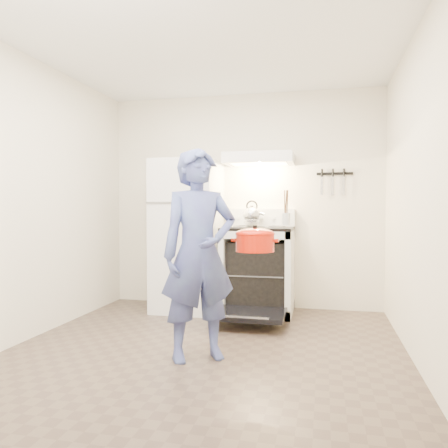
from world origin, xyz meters
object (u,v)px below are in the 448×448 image
at_px(stove_body, 258,271).
at_px(person, 199,254).
at_px(refrigerator, 188,235).
at_px(dutch_oven, 255,243).
at_px(tea_kettle, 252,214).

distance_m(stove_body, person, 1.63).
bearing_deg(refrigerator, dutch_oven, -53.39).
xyz_separation_m(refrigerator, tea_kettle, (0.72, 0.15, 0.25)).
distance_m(refrigerator, stove_body, 0.90).
xyz_separation_m(stove_body, tea_kettle, (-0.09, 0.13, 0.64)).
bearing_deg(dutch_oven, tea_kettle, 100.23).
height_order(stove_body, dutch_oven, dutch_oven).
xyz_separation_m(stove_body, dutch_oven, (0.17, -1.35, 0.43)).
xyz_separation_m(tea_kettle, person, (-0.13, -1.70, -0.29)).
relative_size(refrigerator, person, 1.05).
relative_size(person, dutch_oven, 4.29).
height_order(refrigerator, stove_body, refrigerator).
xyz_separation_m(refrigerator, stove_body, (0.81, 0.02, -0.39)).
bearing_deg(tea_kettle, refrigerator, -167.99).
xyz_separation_m(tea_kettle, dutch_oven, (0.27, -1.48, -0.21)).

